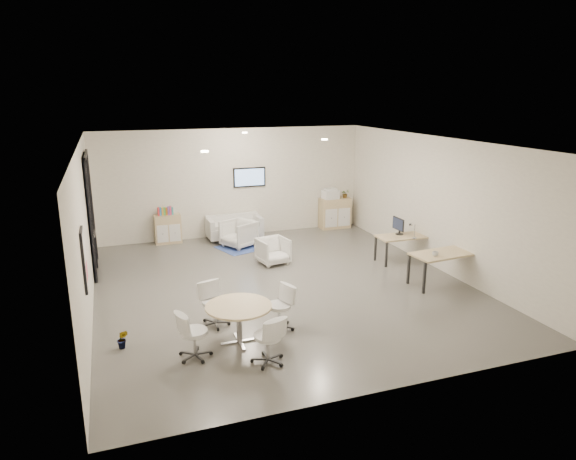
# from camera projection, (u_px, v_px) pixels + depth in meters

# --- Properties ---
(room_shell) EXTENTS (9.60, 10.60, 4.80)m
(room_shell) POSITION_uv_depth(u_px,v_px,m) (282.00, 216.00, 11.14)
(room_shell) COLOR #5B5953
(room_shell) RESTS_ON ground
(glass_door) EXTENTS (0.09, 1.90, 2.85)m
(glass_door) POSITION_uv_depth(u_px,v_px,m) (90.00, 210.00, 12.18)
(glass_door) COLOR black
(glass_door) RESTS_ON room_shell
(artwork) EXTENTS (0.05, 0.54, 1.04)m
(artwork) POSITION_uv_depth(u_px,v_px,m) (84.00, 260.00, 8.43)
(artwork) COLOR black
(artwork) RESTS_ON room_shell
(wall_tv) EXTENTS (0.98, 0.06, 0.58)m
(wall_tv) POSITION_uv_depth(u_px,v_px,m) (249.00, 177.00, 15.33)
(wall_tv) COLOR black
(wall_tv) RESTS_ON room_shell
(ceiling_spots) EXTENTS (3.14, 4.14, 0.03)m
(ceiling_spots) POSITION_uv_depth(u_px,v_px,m) (261.00, 140.00, 11.43)
(ceiling_spots) COLOR #FFEAC6
(ceiling_spots) RESTS_ON room_shell
(sideboard_left) EXTENTS (0.74, 0.38, 0.83)m
(sideboard_left) POSITION_uv_depth(u_px,v_px,m) (168.00, 229.00, 14.71)
(sideboard_left) COLOR tan
(sideboard_left) RESTS_ON room_shell
(sideboard_right) EXTENTS (0.96, 0.47, 0.96)m
(sideboard_right) POSITION_uv_depth(u_px,v_px,m) (335.00, 213.00, 16.34)
(sideboard_right) COLOR tan
(sideboard_right) RESTS_ON room_shell
(books) EXTENTS (0.43, 0.14, 0.22)m
(books) POSITION_uv_depth(u_px,v_px,m) (165.00, 211.00, 14.56)
(books) COLOR red
(books) RESTS_ON sideboard_left
(printer) EXTENTS (0.50, 0.43, 0.33)m
(printer) POSITION_uv_depth(u_px,v_px,m) (330.00, 194.00, 16.12)
(printer) COLOR white
(printer) RESTS_ON sideboard_right
(loveseat) EXTENTS (1.61, 0.83, 0.60)m
(loveseat) POSITION_uv_depth(u_px,v_px,m) (234.00, 228.00, 15.18)
(loveseat) COLOR silver
(loveseat) RESTS_ON room_shell
(blue_rug) EXTENTS (1.86, 1.53, 0.01)m
(blue_rug) POSITION_uv_depth(u_px,v_px,m) (248.00, 246.00, 14.47)
(blue_rug) COLOR #2D438A
(blue_rug) RESTS_ON room_shell
(armchair_left) EXTENTS (1.04, 1.06, 0.82)m
(armchair_left) POSITION_uv_depth(u_px,v_px,m) (239.00, 232.00, 14.35)
(armchair_left) COLOR silver
(armchair_left) RESTS_ON room_shell
(armchair_right) EXTENTS (0.81, 0.78, 0.73)m
(armchair_right) POSITION_uv_depth(u_px,v_px,m) (273.00, 250.00, 12.95)
(armchair_right) COLOR silver
(armchair_right) RESTS_ON room_shell
(desk_rear) EXTENTS (1.32, 0.69, 0.68)m
(desk_rear) POSITION_uv_depth(u_px,v_px,m) (402.00, 238.00, 13.06)
(desk_rear) COLOR tan
(desk_rear) RESTS_ON room_shell
(desk_front) EXTENTS (1.51, 0.86, 0.76)m
(desk_front) POSITION_uv_depth(u_px,v_px,m) (443.00, 256.00, 11.42)
(desk_front) COLOR tan
(desk_front) RESTS_ON room_shell
(monitor) EXTENTS (0.20, 0.50, 0.44)m
(monitor) POSITION_uv_depth(u_px,v_px,m) (398.00, 226.00, 13.10)
(monitor) COLOR black
(monitor) RESTS_ON desk_rear
(round_table) EXTENTS (1.14, 1.14, 0.70)m
(round_table) POSITION_uv_depth(u_px,v_px,m) (239.00, 310.00, 8.77)
(round_table) COLOR tan
(round_table) RESTS_ON room_shell
(meeting_chairs) EXTENTS (2.36, 2.36, 0.82)m
(meeting_chairs) POSITION_uv_depth(u_px,v_px,m) (239.00, 321.00, 8.83)
(meeting_chairs) COLOR white
(meeting_chairs) RESTS_ON room_shell
(plant_cabinet) EXTENTS (0.31, 0.32, 0.21)m
(plant_cabinet) POSITION_uv_depth(u_px,v_px,m) (345.00, 194.00, 16.27)
(plant_cabinet) COLOR #3F7F3F
(plant_cabinet) RESTS_ON sideboard_right
(plant_floor) EXTENTS (0.27, 0.38, 0.15)m
(plant_floor) POSITION_uv_depth(u_px,v_px,m) (123.00, 344.00, 8.71)
(plant_floor) COLOR #3F7F3F
(plant_floor) RESTS_ON room_shell
(cup) EXTENTS (0.15, 0.13, 0.13)m
(cup) POSITION_uv_depth(u_px,v_px,m) (435.00, 253.00, 11.15)
(cup) COLOR white
(cup) RESTS_ON desk_front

